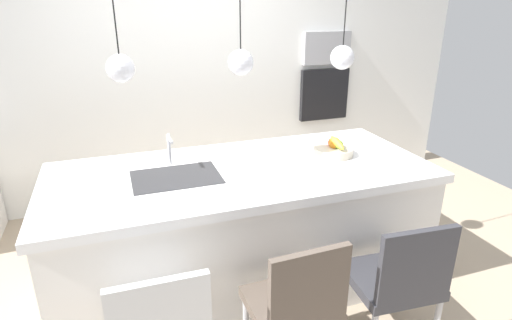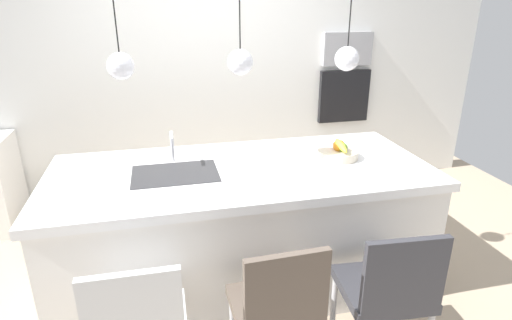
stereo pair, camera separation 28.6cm
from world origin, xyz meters
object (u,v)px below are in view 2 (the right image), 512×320
Objects in this scene: microwave at (347,49)px; chair_middle at (278,306)px; chair_far at (389,288)px; fruit_bowl at (338,152)px; oven at (344,96)px.

microwave is 3.05m from chair_middle.
chair_far is at bearing -0.11° from chair_middle.
microwave is at bearing 71.94° from chair_far.
fruit_bowl is 0.33× the size of chair_middle.
chair_far is at bearing -108.06° from microwave.
chair_far is (-0.08, -0.95, -0.45)m from fruit_bowl.
oven reaches higher than fruit_bowl.
oven is (0.00, 0.00, -0.50)m from microwave.
oven is at bearing 71.94° from chair_far.
microwave is 2.81m from chair_far.
chair_middle is at bearing -126.91° from fruit_bowl.
chair_middle is at bearing -120.08° from microwave.
microwave reaches higher than fruit_bowl.
chair_middle is (-1.45, -2.50, -0.50)m from oven.
fruit_bowl is at bearing 53.09° from chair_middle.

